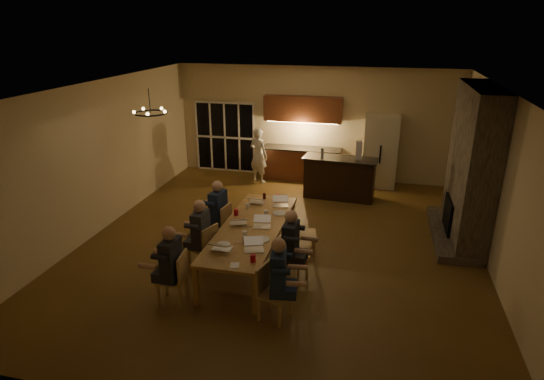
{
  "coord_description": "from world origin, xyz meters",
  "views": [
    {
      "loc": [
        1.81,
        -8.27,
        4.35
      ],
      "look_at": [
        -0.24,
        0.3,
        1.07
      ],
      "focal_mm": 30.0,
      "sensor_mm": 36.0,
      "label": 1
    }
  ],
  "objects_px": {
    "person_left_mid": "(201,235)",
    "redcup_mid": "(236,212)",
    "plate_far": "(280,213)",
    "laptop_d": "(262,221)",
    "laptop_e": "(257,197)",
    "plate_near": "(262,239)",
    "bar_blender": "(359,150)",
    "redcup_near": "(253,258)",
    "chair_right_far": "(305,233)",
    "laptop_b": "(254,244)",
    "person_right_near": "(278,280)",
    "laptop_a": "(222,243)",
    "chair_left_mid": "(203,247)",
    "bar_island": "(339,178)",
    "dining_table": "(252,244)",
    "chair_right_mid": "(294,258)",
    "can_cola": "(264,196)",
    "laptop_f": "(280,201)",
    "person_left_near": "(172,266)",
    "plate_left": "(223,245)",
    "mug_mid": "(266,213)",
    "mug_front": "(245,234)",
    "chair_right_near": "(275,293)",
    "standing_person": "(259,155)",
    "refrigerator": "(380,151)",
    "person_right_mid": "(291,247)",
    "can_silver": "(244,240)",
    "chandelier": "(150,113)",
    "person_left_far": "(218,213)",
    "laptop_c": "(238,218)",
    "bar_bottle": "(322,152)",
    "mug_back": "(248,206)"
  },
  "relations": [
    {
      "from": "person_left_mid",
      "to": "redcup_mid",
      "type": "relative_size",
      "value": 11.5
    },
    {
      "from": "person_left_mid",
      "to": "chair_left_mid",
      "type": "bearing_deg",
      "value": 176.45
    },
    {
      "from": "chair_right_far",
      "to": "laptop_b",
      "type": "bearing_deg",
      "value": 145.6
    },
    {
      "from": "redcup_near",
      "to": "redcup_mid",
      "type": "relative_size",
      "value": 1.0
    },
    {
      "from": "chair_right_mid",
      "to": "can_cola",
      "type": "bearing_deg",
      "value": 43.59
    },
    {
      "from": "bar_island",
      "to": "plate_far",
      "type": "relative_size",
      "value": 6.79
    },
    {
      "from": "person_left_mid",
      "to": "refrigerator",
      "type": "bearing_deg",
      "value": 151.48
    },
    {
      "from": "laptop_a",
      "to": "standing_person",
      "type": "bearing_deg",
      "value": -76.87
    },
    {
      "from": "laptop_f",
      "to": "plate_near",
      "type": "xyz_separation_m",
      "value": [
        0.02,
        -1.61,
        -0.1
      ]
    },
    {
      "from": "dining_table",
      "to": "laptop_e",
      "type": "relative_size",
      "value": 10.2
    },
    {
      "from": "laptop_e",
      "to": "plate_near",
      "type": "relative_size",
      "value": 1.16
    },
    {
      "from": "chair_right_near",
      "to": "person_right_near",
      "type": "relative_size",
      "value": 0.64
    },
    {
      "from": "dining_table",
      "to": "bar_blender",
      "type": "distance_m",
      "value": 4.26
    },
    {
      "from": "person_left_mid",
      "to": "laptop_f",
      "type": "relative_size",
      "value": 4.31
    },
    {
      "from": "chair_right_far",
      "to": "laptop_e",
      "type": "relative_size",
      "value": 2.78
    },
    {
      "from": "person_left_mid",
      "to": "chair_right_mid",
      "type": "bearing_deg",
      "value": 90.49
    },
    {
      "from": "person_right_near",
      "to": "standing_person",
      "type": "distance_m",
      "value": 6.43
    },
    {
      "from": "chair_right_far",
      "to": "person_right_mid",
      "type": "relative_size",
      "value": 0.64
    },
    {
      "from": "chair_right_mid",
      "to": "mug_front",
      "type": "xyz_separation_m",
      "value": [
        -0.9,
        0.05,
        0.36
      ]
    },
    {
      "from": "person_left_mid",
      "to": "laptop_d",
      "type": "xyz_separation_m",
      "value": [
        1.02,
        0.48,
        0.17
      ]
    },
    {
      "from": "chair_left_mid",
      "to": "laptop_e",
      "type": "bearing_deg",
      "value": 178.59
    },
    {
      "from": "bar_blender",
      "to": "can_cola",
      "type": "bearing_deg",
      "value": -130.51
    },
    {
      "from": "dining_table",
      "to": "chair_right_mid",
      "type": "distance_m",
      "value": 1.02
    },
    {
      "from": "mug_front",
      "to": "bar_blender",
      "type": "height_order",
      "value": "bar_blender"
    },
    {
      "from": "laptop_a",
      "to": "can_silver",
      "type": "distance_m",
      "value": 0.42
    },
    {
      "from": "person_left_mid",
      "to": "laptop_f",
      "type": "bearing_deg",
      "value": 145.15
    },
    {
      "from": "mug_front",
      "to": "laptop_d",
      "type": "bearing_deg",
      "value": 65.63
    },
    {
      "from": "bar_bottle",
      "to": "bar_blender",
      "type": "relative_size",
      "value": 0.5
    },
    {
      "from": "standing_person",
      "to": "can_cola",
      "type": "distance_m",
      "value": 3.24
    },
    {
      "from": "person_right_near",
      "to": "mug_front",
      "type": "distance_m",
      "value": 1.48
    },
    {
      "from": "can_cola",
      "to": "chair_right_mid",
      "type": "bearing_deg",
      "value": -61.9
    },
    {
      "from": "person_right_near",
      "to": "laptop_a",
      "type": "relative_size",
      "value": 4.31
    },
    {
      "from": "mug_mid",
      "to": "can_silver",
      "type": "relative_size",
      "value": 0.83
    },
    {
      "from": "refrigerator",
      "to": "can_silver",
      "type": "relative_size",
      "value": 16.67
    },
    {
      "from": "bar_island",
      "to": "person_left_mid",
      "type": "height_order",
      "value": "person_left_mid"
    },
    {
      "from": "laptop_d",
      "to": "bar_blender",
      "type": "xyz_separation_m",
      "value": [
        1.53,
        3.76,
        0.46
      ]
    },
    {
      "from": "chandelier",
      "to": "can_silver",
      "type": "bearing_deg",
      "value": -23.84
    },
    {
      "from": "chair_left_mid",
      "to": "laptop_e",
      "type": "relative_size",
      "value": 2.78
    },
    {
      "from": "dining_table",
      "to": "chair_right_near",
      "type": "relative_size",
      "value": 3.67
    },
    {
      "from": "laptop_e",
      "to": "mug_mid",
      "type": "bearing_deg",
      "value": 122.34
    },
    {
      "from": "person_right_mid",
      "to": "laptop_b",
      "type": "relative_size",
      "value": 4.31
    },
    {
      "from": "standing_person",
      "to": "plate_far",
      "type": "xyz_separation_m",
      "value": [
        1.46,
        -3.81,
        -0.03
      ]
    },
    {
      "from": "plate_far",
      "to": "laptop_d",
      "type": "bearing_deg",
      "value": -105.04
    },
    {
      "from": "person_left_mid",
      "to": "mug_back",
      "type": "bearing_deg",
      "value": 159.44
    },
    {
      "from": "chair_right_near",
      "to": "laptop_e",
      "type": "distance_m",
      "value": 3.02
    },
    {
      "from": "person_left_near",
      "to": "plate_left",
      "type": "bearing_deg",
      "value": 143.53
    },
    {
      "from": "person_left_far",
      "to": "laptop_c",
      "type": "distance_m",
      "value": 0.8
    },
    {
      "from": "plate_near",
      "to": "redcup_near",
      "type": "bearing_deg",
      "value": -86.02
    },
    {
      "from": "chair_right_far",
      "to": "chandelier",
      "type": "bearing_deg",
      "value": 85.16
    },
    {
      "from": "plate_left",
      "to": "standing_person",
      "type": "bearing_deg",
      "value": 98.65
    }
  ]
}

